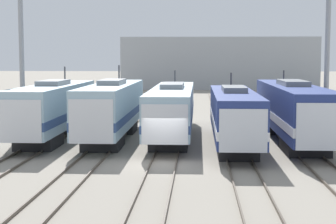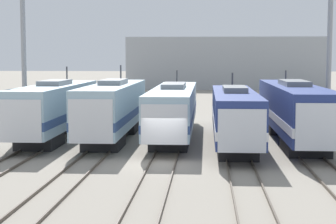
{
  "view_description": "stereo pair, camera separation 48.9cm",
  "coord_description": "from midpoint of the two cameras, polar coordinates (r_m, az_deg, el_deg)",
  "views": [
    {
      "loc": [
        1.94,
        -31.07,
        6.04
      ],
      "look_at": [
        0.06,
        3.51,
        2.61
      ],
      "focal_mm": 60.0,
      "sensor_mm": 36.0,
      "label": 1
    },
    {
      "loc": [
        2.43,
        -31.04,
        6.04
      ],
      "look_at": [
        0.06,
        3.51,
        2.61
      ],
      "focal_mm": 60.0,
      "sensor_mm": 36.0,
      "label": 2
    }
  ],
  "objects": [
    {
      "name": "catenary_tower_left",
      "position": [
        44.61,
        -14.14,
        5.76
      ],
      "size": [
        2.08,
        0.37,
        12.23
      ],
      "color": "gray",
      "rests_on": "ground_plane"
    },
    {
      "name": "rail_pair_center",
      "position": [
        31.7,
        -0.09,
        -5.19
      ],
      "size": [
        1.51,
        120.0,
        0.15
      ],
      "color": "#4C4238",
      "rests_on": "ground_plane"
    },
    {
      "name": "catenary_tower_right",
      "position": [
        43.43,
        16.37,
        5.71
      ],
      "size": [
        2.08,
        0.37,
        12.23
      ],
      "color": "gray",
      "rests_on": "ground_plane"
    },
    {
      "name": "locomotive_center_right",
      "position": [
        37.59,
        7.17,
        -0.42
      ],
      "size": [
        2.82,
        16.42,
        4.86
      ],
      "color": "black",
      "rests_on": "ground_plane"
    },
    {
      "name": "locomotive_far_left",
      "position": [
        41.58,
        -11.19,
        0.28
      ],
      "size": [
        3.0,
        16.24,
        5.25
      ],
      "color": "#232326",
      "rests_on": "ground_plane"
    },
    {
      "name": "locomotive_center",
      "position": [
        41.48,
        0.89,
        0.2
      ],
      "size": [
        2.99,
        19.4,
        4.91
      ],
      "color": "#232326",
      "rests_on": "ground_plane"
    },
    {
      "name": "rail_pair_center_right",
      "position": [
        31.7,
        7.76,
        -5.24
      ],
      "size": [
        1.51,
        120.0,
        0.15
      ],
      "color": "#4C4238",
      "rests_on": "ground_plane"
    },
    {
      "name": "rail_pair_center_left",
      "position": [
        32.29,
        -7.8,
        -5.04
      ],
      "size": [
        1.51,
        120.0,
        0.15
      ],
      "color": "#4C4238",
      "rests_on": "ground_plane"
    },
    {
      "name": "locomotive_center_left",
      "position": [
        40.51,
        -5.34,
        0.26
      ],
      "size": [
        2.89,
        16.37,
        5.38
      ],
      "color": "#232326",
      "rests_on": "ground_plane"
    },
    {
      "name": "rail_pair_far_left",
      "position": [
        33.43,
        -15.1,
        -4.82
      ],
      "size": [
        1.5,
        120.0,
        0.15
      ],
      "color": "#4C4238",
      "rests_on": "ground_plane"
    },
    {
      "name": "ground_plane",
      "position": [
        31.71,
        -0.09,
        -5.32
      ],
      "size": [
        400.0,
        400.0,
        0.0
      ],
      "primitive_type": "plane",
      "color": "gray"
    },
    {
      "name": "depot_building",
      "position": [
        105.79,
        5.87,
        4.95
      ],
      "size": [
        36.03,
        8.13,
        9.59
      ],
      "color": "#9EA3A8",
      "rests_on": "ground_plane"
    },
    {
      "name": "locomotive_far_right",
      "position": [
        40.57,
        13.08,
        0.13
      ],
      "size": [
        3.1,
        19.74,
        4.96
      ],
      "color": "black",
      "rests_on": "ground_plane"
    },
    {
      "name": "rail_pair_far_right",
      "position": [
        32.28,
        15.47,
        -5.2
      ],
      "size": [
        1.5,
        120.0,
        0.15
      ],
      "color": "#4C4238",
      "rests_on": "ground_plane"
    }
  ]
}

